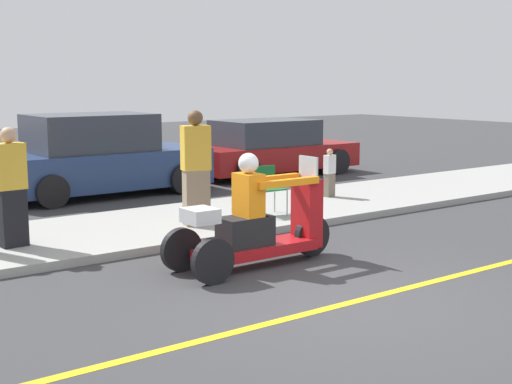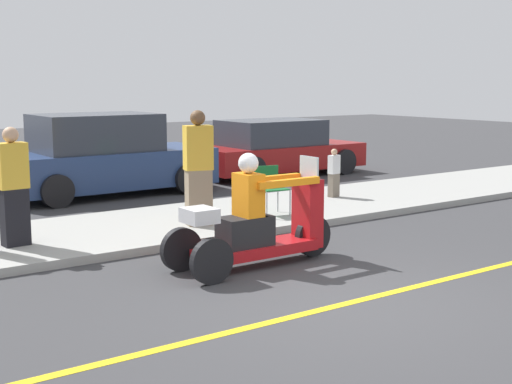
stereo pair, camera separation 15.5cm
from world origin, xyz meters
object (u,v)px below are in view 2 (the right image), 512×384
spectator_by_tree (198,170)px  parked_car_lot_right (276,149)px  motorcycle_trike (257,227)px  folding_chair_set_back (270,185)px  spectator_mid_group (334,174)px  spectator_far_back (13,189)px  parked_car_lot_far (103,157)px

spectator_by_tree → parked_car_lot_right: spectator_by_tree is taller
motorcycle_trike → folding_chair_set_back: bearing=50.2°
spectator_mid_group → spectator_by_tree: bearing=-167.6°
folding_chair_set_back → parked_car_lot_right: bearing=51.9°
motorcycle_trike → spectator_far_back: size_ratio=1.47×
parked_car_lot_right → spectator_by_tree: bearing=-137.2°
spectator_by_tree → parked_car_lot_far: bearing=86.1°
parked_car_lot_far → spectator_by_tree: bearing=-93.9°
spectator_by_tree → spectator_far_back: 2.82m
motorcycle_trike → parked_car_lot_far: 6.63m
parked_car_lot_far → parked_car_lot_right: bearing=4.5°
spectator_mid_group → parked_car_lot_far: bearing=132.3°
spectator_by_tree → parked_car_lot_far: 4.37m
folding_chair_set_back → parked_car_lot_right: (3.66, 4.66, 0.04)m
motorcycle_trike → spectator_mid_group: (4.00, 3.01, 0.05)m
motorcycle_trike → spectator_mid_group: motorcycle_trike is taller
spectator_mid_group → folding_chair_set_back: spectator_mid_group is taller
motorcycle_trike → spectator_far_back: 3.44m
spectator_by_tree → parked_car_lot_right: 6.97m
motorcycle_trike → spectator_by_tree: bearing=78.3°
motorcycle_trike → parked_car_lot_far: (0.76, 6.58, 0.27)m
spectator_by_tree → parked_car_lot_right: bearing=42.8°
spectator_far_back → spectator_mid_group: 6.38m
motorcycle_trike → folding_chair_set_back: size_ratio=2.95×
parked_car_lot_far → motorcycle_trike: bearing=-96.6°
spectator_far_back → folding_chair_set_back: size_ratio=2.01×
folding_chair_set_back → spectator_mid_group: bearing=18.8°
spectator_by_tree → spectator_mid_group: bearing=12.4°
spectator_mid_group → parked_car_lot_far: size_ratio=0.22×
spectator_by_tree → spectator_mid_group: (3.54, 0.78, -0.42)m
parked_car_lot_far → spectator_mid_group: bearing=-47.7°
spectator_far_back → spectator_mid_group: spectator_far_back is taller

